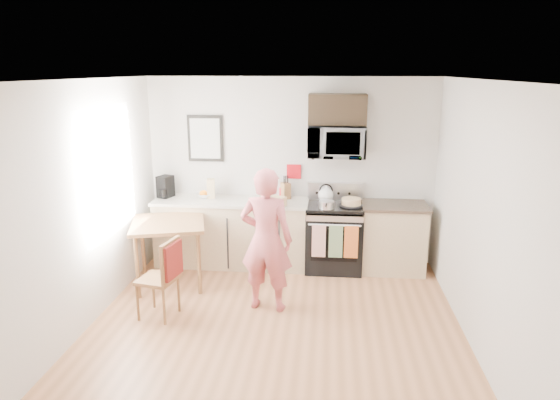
# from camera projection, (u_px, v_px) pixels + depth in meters

# --- Properties ---
(floor) EXTENTS (4.60, 4.60, 0.00)m
(floor) POSITION_uv_depth(u_px,v_px,m) (272.00, 339.00, 5.13)
(floor) COLOR #98613B
(floor) RESTS_ON ground
(back_wall) EXTENTS (4.00, 0.04, 2.60)m
(back_wall) POSITION_uv_depth(u_px,v_px,m) (290.00, 171.00, 7.02)
(back_wall) COLOR silver
(back_wall) RESTS_ON floor
(front_wall) EXTENTS (4.00, 0.04, 2.60)m
(front_wall) POSITION_uv_depth(u_px,v_px,m) (221.00, 347.00, 2.59)
(front_wall) COLOR silver
(front_wall) RESTS_ON floor
(left_wall) EXTENTS (0.04, 4.60, 2.60)m
(left_wall) POSITION_uv_depth(u_px,v_px,m) (74.00, 213.00, 5.00)
(left_wall) COLOR silver
(left_wall) RESTS_ON floor
(right_wall) EXTENTS (0.04, 4.60, 2.60)m
(right_wall) POSITION_uv_depth(u_px,v_px,m) (486.00, 225.00, 4.61)
(right_wall) COLOR silver
(right_wall) RESTS_ON floor
(ceiling) EXTENTS (4.00, 4.60, 0.04)m
(ceiling) POSITION_uv_depth(u_px,v_px,m) (271.00, 80.00, 4.47)
(ceiling) COLOR white
(ceiling) RESTS_ON back_wall
(window) EXTENTS (0.06, 1.40, 1.50)m
(window) POSITION_uv_depth(u_px,v_px,m) (109.00, 172.00, 5.70)
(window) COLOR white
(window) RESTS_ON left_wall
(cabinet_left) EXTENTS (2.10, 0.60, 0.90)m
(cabinet_left) POSITION_uv_depth(u_px,v_px,m) (232.00, 234.00, 7.02)
(cabinet_left) COLOR tan
(cabinet_left) RESTS_ON floor
(countertop_left) EXTENTS (2.14, 0.64, 0.04)m
(countertop_left) POSITION_uv_depth(u_px,v_px,m) (231.00, 201.00, 6.90)
(countertop_left) COLOR beige
(countertop_left) RESTS_ON cabinet_left
(cabinet_right) EXTENTS (0.84, 0.60, 0.90)m
(cabinet_right) POSITION_uv_depth(u_px,v_px,m) (393.00, 239.00, 6.81)
(cabinet_right) COLOR tan
(cabinet_right) RESTS_ON floor
(countertop_right) EXTENTS (0.88, 0.64, 0.04)m
(countertop_right) POSITION_uv_depth(u_px,v_px,m) (395.00, 206.00, 6.69)
(countertop_right) COLOR black
(countertop_right) RESTS_ON cabinet_right
(range) EXTENTS (0.76, 0.70, 1.16)m
(range) POSITION_uv_depth(u_px,v_px,m) (334.00, 238.00, 6.86)
(range) COLOR black
(range) RESTS_ON floor
(microwave) EXTENTS (0.76, 0.51, 0.42)m
(microwave) POSITION_uv_depth(u_px,v_px,m) (337.00, 142.00, 6.63)
(microwave) COLOR silver
(microwave) RESTS_ON back_wall
(upper_cabinet) EXTENTS (0.76, 0.35, 0.40)m
(upper_cabinet) POSITION_uv_depth(u_px,v_px,m) (337.00, 109.00, 6.56)
(upper_cabinet) COLOR black
(upper_cabinet) RESTS_ON back_wall
(wall_art) EXTENTS (0.50, 0.04, 0.65)m
(wall_art) POSITION_uv_depth(u_px,v_px,m) (205.00, 138.00, 6.99)
(wall_art) COLOR black
(wall_art) RESTS_ON back_wall
(wall_trivet) EXTENTS (0.20, 0.02, 0.20)m
(wall_trivet) POSITION_uv_depth(u_px,v_px,m) (294.00, 172.00, 7.00)
(wall_trivet) COLOR #B60F18
(wall_trivet) RESTS_ON back_wall
(person) EXTENTS (0.66, 0.48, 1.66)m
(person) POSITION_uv_depth(u_px,v_px,m) (266.00, 240.00, 5.61)
(person) COLOR #C23549
(person) RESTS_ON floor
(dining_table) EXTENTS (0.95, 0.95, 0.83)m
(dining_table) POSITION_uv_depth(u_px,v_px,m) (168.00, 229.00, 6.29)
(dining_table) COLOR brown
(dining_table) RESTS_ON floor
(chair) EXTENTS (0.49, 0.45, 0.91)m
(chair) POSITION_uv_depth(u_px,v_px,m) (167.00, 268.00, 5.44)
(chair) COLOR brown
(chair) RESTS_ON floor
(knife_block) EXTENTS (0.16, 0.17, 0.22)m
(knife_block) POSITION_uv_depth(u_px,v_px,m) (286.00, 191.00, 6.95)
(knife_block) COLOR brown
(knife_block) RESTS_ON countertop_left
(utensil_crock) EXTENTS (0.11, 0.11, 0.32)m
(utensil_crock) POSITION_uv_depth(u_px,v_px,m) (283.00, 188.00, 7.01)
(utensil_crock) COLOR #B60F18
(utensil_crock) RESTS_ON countertop_left
(fruit_bowl) EXTENTS (0.27, 0.27, 0.11)m
(fruit_bowl) POSITION_uv_depth(u_px,v_px,m) (205.00, 194.00, 7.02)
(fruit_bowl) COLOR white
(fruit_bowl) RESTS_ON countertop_left
(milk_carton) EXTENTS (0.12, 0.12, 0.28)m
(milk_carton) POSITION_uv_depth(u_px,v_px,m) (211.00, 189.00, 6.96)
(milk_carton) COLOR #D1B97D
(milk_carton) RESTS_ON countertop_left
(coffee_maker) EXTENTS (0.23, 0.28, 0.30)m
(coffee_maker) POSITION_uv_depth(u_px,v_px,m) (165.00, 187.00, 7.01)
(coffee_maker) COLOR black
(coffee_maker) RESTS_ON countertop_left
(bread_bag) EXTENTS (0.37, 0.29, 0.12)m
(bread_bag) POSITION_uv_depth(u_px,v_px,m) (273.00, 201.00, 6.61)
(bread_bag) COLOR tan
(bread_bag) RESTS_ON countertop_left
(cake) EXTENTS (0.31, 0.31, 0.10)m
(cake) POSITION_uv_depth(u_px,v_px,m) (351.00, 202.00, 6.64)
(cake) COLOR black
(cake) RESTS_ON range
(kettle) EXTENTS (0.21, 0.21, 0.26)m
(kettle) POSITION_uv_depth(u_px,v_px,m) (326.00, 195.00, 6.79)
(kettle) COLOR white
(kettle) RESTS_ON range
(pot) EXTENTS (0.20, 0.34, 0.10)m
(pot) POSITION_uv_depth(u_px,v_px,m) (327.00, 205.00, 6.52)
(pot) COLOR silver
(pot) RESTS_ON range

